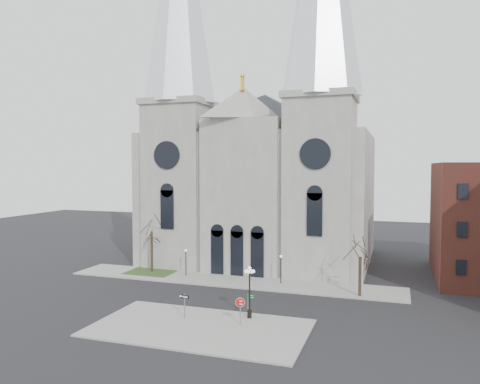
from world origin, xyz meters
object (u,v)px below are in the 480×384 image
(one_way_sign, at_px, (185,302))
(street_name_sign, at_px, (249,302))
(globe_lamp, at_px, (250,285))
(stop_sign, at_px, (240,305))

(one_way_sign, relative_size, street_name_sign, 1.11)
(globe_lamp, height_order, one_way_sign, globe_lamp)
(stop_sign, distance_m, globe_lamp, 2.35)
(globe_lamp, xyz_separation_m, one_way_sign, (-5.44, -1.88, -1.43))
(globe_lamp, height_order, street_name_sign, globe_lamp)
(stop_sign, relative_size, street_name_sign, 1.20)
(stop_sign, distance_m, street_name_sign, 2.70)
(one_way_sign, distance_m, street_name_sign, 5.76)
(stop_sign, xyz_separation_m, street_name_sign, (-0.08, 2.66, -0.51))
(stop_sign, xyz_separation_m, globe_lamp, (0.19, 1.99, 1.22))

